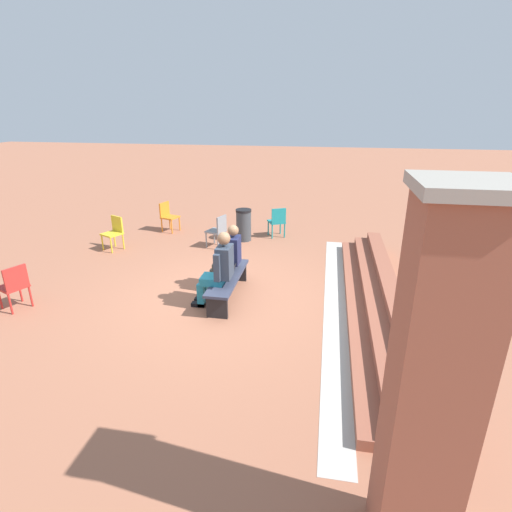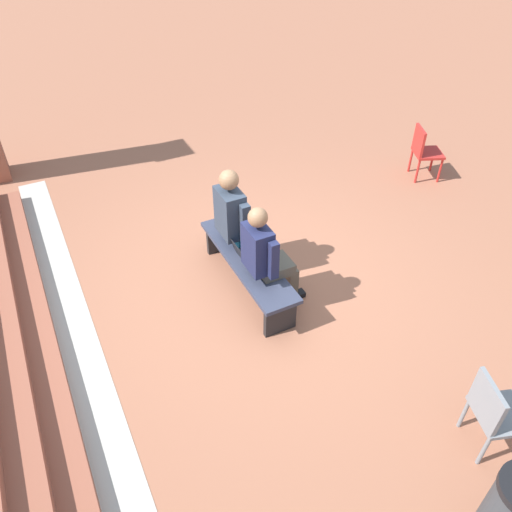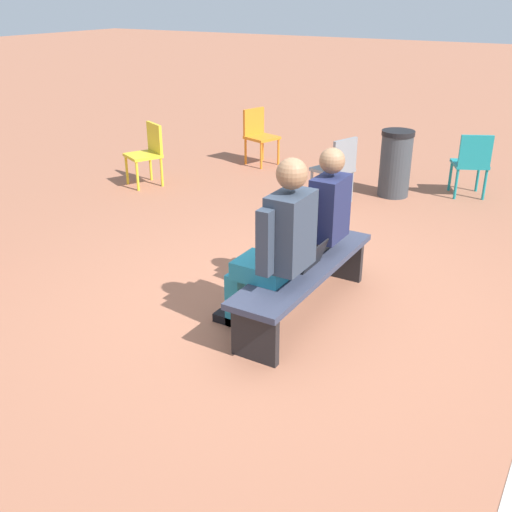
% 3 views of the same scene
% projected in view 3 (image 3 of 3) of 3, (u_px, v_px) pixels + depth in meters
% --- Properties ---
extents(ground_plane, '(60.00, 60.00, 0.00)m').
position_uv_depth(ground_plane, '(288.00, 309.00, 5.10)').
color(ground_plane, '#9E6047').
extents(bench, '(1.80, 0.44, 0.45)m').
position_uv_depth(bench, '(305.00, 275.00, 4.90)').
color(bench, '#33384C').
rests_on(bench, ground).
extents(person_student, '(0.54, 0.69, 1.35)m').
position_uv_depth(person_student, '(317.00, 220.00, 5.04)').
color(person_student, '#4C473D').
rests_on(person_student, ground).
extents(person_adult, '(0.59, 0.75, 1.42)m').
position_uv_depth(person_adult, '(277.00, 244.00, 4.49)').
color(person_adult, teal).
rests_on(person_adult, ground).
extents(laptop, '(0.32, 0.29, 0.21)m').
position_uv_depth(laptop, '(306.00, 260.00, 4.81)').
color(laptop, black).
rests_on(laptop, bench).
extents(plastic_chair_foreground, '(0.53, 0.53, 0.84)m').
position_uv_depth(plastic_chair_foreground, '(337.00, 166.00, 7.46)').
color(plastic_chair_foreground, gray).
rests_on(plastic_chair_foreground, ground).
extents(plastic_chair_near_bench_left, '(0.56, 0.56, 0.84)m').
position_uv_depth(plastic_chair_near_bench_left, '(472.00, 161.00, 7.68)').
color(plastic_chair_near_bench_left, teal).
rests_on(plastic_chair_near_bench_left, ground).
extents(plastic_chair_far_right, '(0.53, 0.53, 0.84)m').
position_uv_depth(plastic_chair_far_right, '(259.00, 133.00, 9.20)').
color(plastic_chair_far_right, orange).
rests_on(plastic_chair_far_right, ground).
extents(plastic_chair_by_pillar, '(0.56, 0.56, 0.84)m').
position_uv_depth(plastic_chair_by_pillar, '(148.00, 150.00, 8.19)').
color(plastic_chair_by_pillar, gold).
rests_on(plastic_chair_by_pillar, ground).
extents(litter_bin, '(0.42, 0.42, 0.86)m').
position_uv_depth(litter_bin, '(395.00, 163.00, 7.76)').
color(litter_bin, '#383D42').
rests_on(litter_bin, ground).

